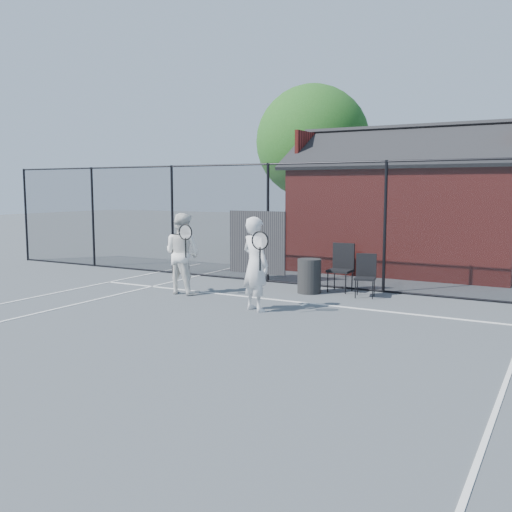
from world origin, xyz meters
The scene contains 10 objects.
ground centered at (0.00, 0.00, 0.00)m, with size 80.00×80.00×0.00m, color #4C5257.
court_lines centered at (0.00, -1.32, 0.01)m, with size 11.02×18.00×0.01m.
fence centered at (-0.30, 5.00, 1.45)m, with size 22.04×3.00×3.00m.
clubhouse centered at (0.50, 9.00, 1.61)m, with size 6.50×4.36×4.19m.
tree_left centered at (-4.50, 13.50, 4.19)m, with size 4.48×4.48×6.44m.
player_front centered at (-0.61, 1.86, 0.92)m, with size 0.88×0.72×1.83m.
player_back centered at (-2.95, 2.67, 0.91)m, with size 1.00×0.75×1.82m.
chair_left centered at (0.10, 4.60, 0.54)m, with size 0.52×0.54×1.08m, color black.
chair_right centered at (0.82, 4.23, 0.46)m, with size 0.44×0.46×0.92m, color black.
waste_bin centered at (-0.45, 4.10, 0.39)m, with size 0.54×0.54×0.78m, color #252525.
Camera 1 is at (4.72, -7.67, 2.38)m, focal length 40.00 mm.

